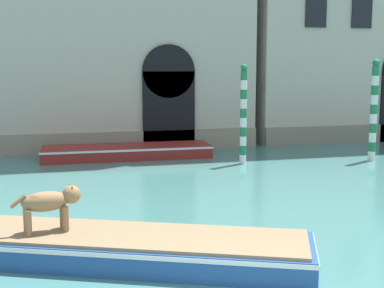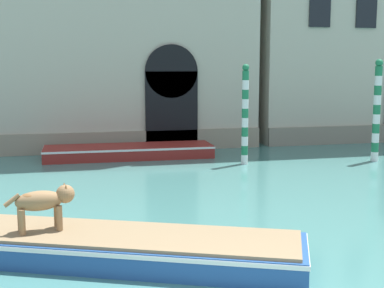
% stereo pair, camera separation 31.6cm
% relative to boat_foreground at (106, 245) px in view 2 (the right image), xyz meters
% --- Properties ---
extents(boat_foreground, '(7.58, 4.59, 0.55)m').
position_rel_boat_foreground_xyz_m(boat_foreground, '(0.00, 0.00, 0.00)').
color(boat_foreground, '#234C8C').
rests_on(boat_foreground, ground_plane).
extents(dog_on_deck, '(1.31, 0.53, 0.88)m').
position_rel_boat_foreground_xyz_m(dog_on_deck, '(-1.10, 0.41, 0.83)').
color(dog_on_deck, '#997047').
rests_on(dog_on_deck, boat_foreground).
extents(boat_moored_near_palazzo, '(6.66, 1.92, 0.49)m').
position_rel_boat_foreground_xyz_m(boat_moored_near_palazzo, '(1.71, 11.14, -0.03)').
color(boat_moored_near_palazzo, maroon).
rests_on(boat_moored_near_palazzo, ground_plane).
extents(mooring_pole_0, '(0.26, 0.26, 3.69)m').
position_rel_boat_foreground_xyz_m(mooring_pole_0, '(5.75, 8.83, 1.58)').
color(mooring_pole_0, white).
rests_on(mooring_pole_0, ground_plane).
extents(mooring_pole_3, '(0.28, 0.28, 3.88)m').
position_rel_boat_foreground_xyz_m(mooring_pole_3, '(10.80, 8.25, 1.67)').
color(mooring_pole_3, white).
rests_on(mooring_pole_3, ground_plane).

